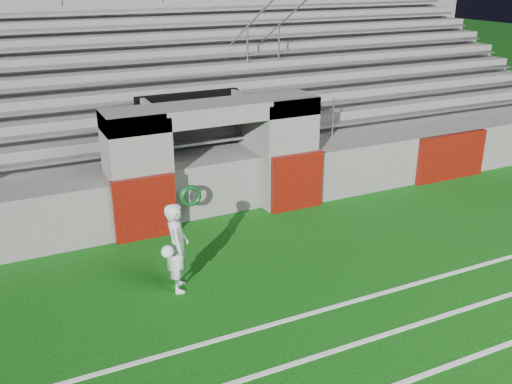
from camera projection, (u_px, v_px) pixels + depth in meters
ground at (289, 283)px, 10.27m from camera, size 90.00×90.00×0.00m
stadium_structure at (157, 110)px, 16.41m from camera, size 26.00×8.48×5.42m
goalkeeper_with_ball at (177, 247)px, 9.81m from camera, size 0.61×0.68×1.63m
hose_coil at (191, 196)px, 12.12m from camera, size 0.49×0.14×0.49m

